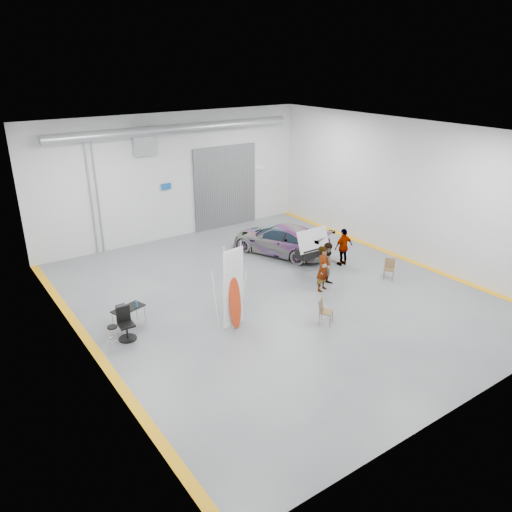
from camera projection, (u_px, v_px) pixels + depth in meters
ground at (273, 293)px, 18.91m from camera, size 16.00×16.00×0.00m
room_shell at (245, 176)px, 19.21m from camera, size 14.02×16.18×6.01m
sedan_car at (281, 239)px, 22.53m from camera, size 3.48×4.98×1.34m
person_a at (323, 268)px, 18.86m from camera, size 0.76×0.63×1.80m
person_b at (328, 264)px, 19.35m from camera, size 0.94×0.77×1.73m
person_c at (344, 247)px, 21.21m from camera, size 0.96×0.42×1.64m
surfboard_display at (233, 295)px, 16.06m from camera, size 0.83×0.31×2.96m
folding_chair_near at (326, 316)px, 16.67m from camera, size 0.58×0.64×0.89m
folding_chair_far at (388, 273)px, 20.01m from camera, size 0.55×0.64×0.84m
shop_stool at (113, 336)px, 15.44m from camera, size 0.33×0.33×0.65m
work_table at (126, 308)px, 16.35m from camera, size 1.17×0.82×0.87m
office_chair at (126, 326)px, 15.71m from camera, size 0.57×0.57×1.06m
trunk_lid at (311, 238)px, 20.70m from camera, size 1.56×0.95×0.04m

